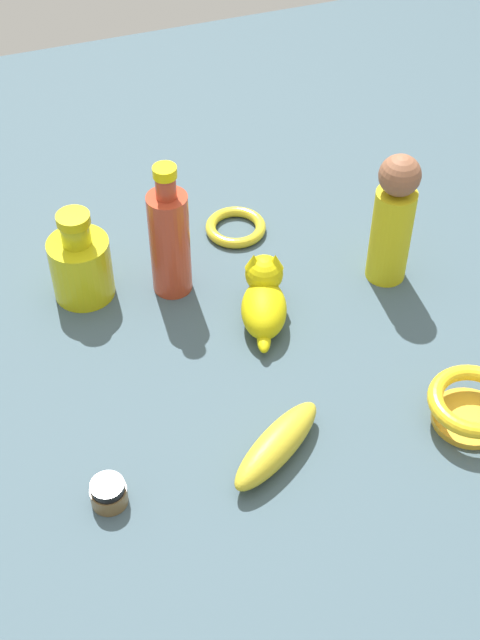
% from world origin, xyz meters
% --- Properties ---
extents(ground, '(2.00, 2.00, 0.00)m').
position_xyz_m(ground, '(0.00, 0.00, 0.00)').
color(ground, '#384C56').
extents(nail_polish_jar, '(0.05, 0.05, 0.04)m').
position_xyz_m(nail_polish_jar, '(0.17, -0.23, 0.02)').
color(nail_polish_jar, brown).
rests_on(nail_polish_jar, ground).
extents(person_figure_adult, '(0.09, 0.09, 0.22)m').
position_xyz_m(person_figure_adult, '(-0.10, 0.28, 0.11)').
color(person_figure_adult, gold).
rests_on(person_figure_adult, ground).
extents(banana, '(0.13, 0.17, 0.05)m').
position_xyz_m(banana, '(0.17, -0.01, 0.02)').
color(banana, gold).
rests_on(banana, ground).
extents(bangle, '(0.10, 0.10, 0.02)m').
position_xyz_m(bangle, '(-0.28, 0.09, 0.01)').
color(bangle, gold).
rests_on(bangle, ground).
extents(bowl, '(0.12, 0.12, 0.05)m').
position_xyz_m(bowl, '(0.20, 0.25, 0.03)').
color(bowl, gold).
rests_on(bowl, ground).
extents(cat_figurine, '(0.15, 0.10, 0.10)m').
position_xyz_m(cat_figurine, '(-0.07, 0.06, 0.04)').
color(cat_figurine, '#C3B50B').
rests_on(cat_figurine, ground).
extents(bottle_tall, '(0.06, 0.06, 0.23)m').
position_xyz_m(bottle_tall, '(-0.18, -0.05, 0.10)').
color(bottle_tall, '#AE3A22').
rests_on(bottle_tall, ground).
extents(bottle_short, '(0.09, 0.09, 0.15)m').
position_xyz_m(bottle_short, '(-0.22, -0.18, 0.06)').
color(bottle_short, gold).
rests_on(bottle_short, ground).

